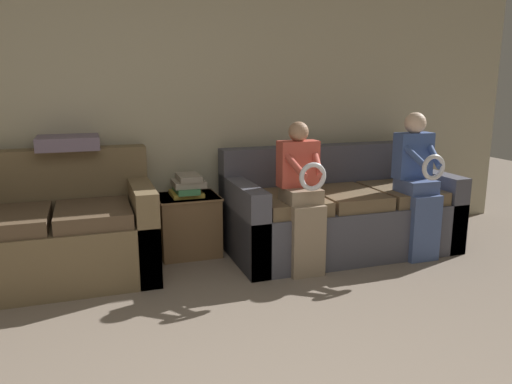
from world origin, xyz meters
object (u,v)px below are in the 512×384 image
Objects in this scene: child_right_seated at (418,179)px; book_stack at (187,186)px; couch_main at (338,213)px; couch_side at (55,234)px; child_left_seated at (302,192)px; side_shelf at (188,224)px; throw_pillow at (68,142)px.

book_stack is (-1.80, 0.66, -0.07)m from child_right_seated.
couch_main is 1.61× the size of child_right_seated.
child_left_seated reaches higher than couch_side.
side_shelf is (-1.80, 0.67, -0.40)m from child_right_seated.
child_left_seated is at bearing -14.65° from couch_side.
book_stack reaches higher than side_shelf.
couch_side is 1.10m from book_stack.
child_left_seated is 1.08m from side_shelf.
side_shelf is 1.17m from throw_pillow.
couch_side is 1.88m from child_left_seated.
child_right_seated is at bearing -20.41° from side_shelf.
throw_pillow is at bearing 164.28° from child_right_seated.
side_shelf is at bearing -5.83° from throw_pillow.
couch_main reaches higher than book_stack.
child_left_seated is at bearing -41.49° from book_stack.
side_shelf is 1.60× the size of book_stack.
couch_main is 2.32m from throw_pillow.
couch_side is at bearing -168.88° from side_shelf.
couch_main is at bearing -12.24° from book_stack.
throw_pillow is (-0.91, 0.09, 0.73)m from side_shelf.
throw_pillow is at bearing 170.19° from couch_main.
throw_pillow is at bearing 173.65° from book_stack.
side_shelf is at bearing 89.60° from book_stack.
couch_side is at bearing -169.32° from book_stack.
couch_side is 4.47× the size of book_stack.
child_right_seated is (1.05, 0.01, 0.03)m from child_left_seated.
child_right_seated is (0.52, -0.38, 0.34)m from couch_main.
side_shelf is 1.12× the size of throw_pillow.
child_left_seated reaches higher than book_stack.
book_stack is 0.70× the size of throw_pillow.
child_right_seated is 1.96m from side_shelf.
book_stack is at bearing 159.82° from child_right_seated.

